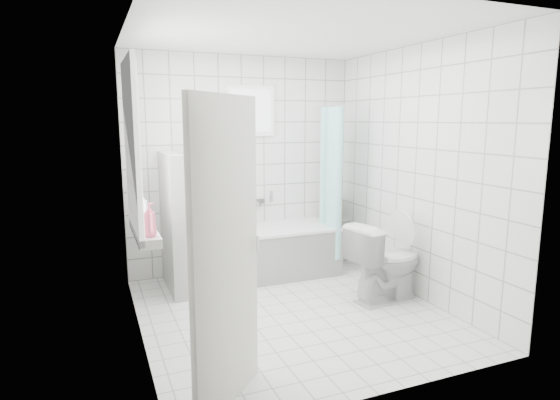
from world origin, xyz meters
name	(u,v)px	position (x,y,z in m)	size (l,w,h in m)	color
ground	(291,312)	(0.00, 0.00, 0.00)	(3.00, 3.00, 0.00)	white
ceiling	(292,33)	(0.00, 0.00, 2.60)	(3.00, 3.00, 0.00)	white
wall_back	(242,165)	(0.00, 1.50, 1.30)	(2.80, 0.02, 2.60)	white
wall_front	(387,207)	(0.00, -1.50, 1.30)	(2.80, 0.02, 2.60)	white
wall_left	(134,188)	(-1.40, 0.00, 1.30)	(0.02, 3.00, 2.60)	white
wall_right	(415,173)	(1.40, 0.00, 1.30)	(0.02, 3.00, 2.60)	white
window_left	(135,149)	(-1.35, 0.30, 1.60)	(0.01, 0.90, 1.40)	white
window_back	(251,111)	(0.10, 1.46, 1.95)	(0.50, 0.01, 0.50)	white
window_sill	(144,231)	(-1.31, 0.30, 0.86)	(0.18, 1.02, 0.08)	white
door	(226,257)	(-0.97, -1.20, 1.00)	(0.04, 0.80, 2.00)	silver
bathtub	(259,252)	(0.07, 1.12, 0.29)	(1.88, 0.77, 0.58)	white
partition_wall	(173,222)	(-0.93, 1.07, 0.75)	(0.15, 0.85, 1.50)	white
tiled_ledge	(334,239)	(1.22, 1.38, 0.28)	(0.40, 0.24, 0.55)	white
toilet	(386,262)	(1.03, -0.08, 0.41)	(0.46, 0.80, 0.82)	white
curtain_rod	(328,107)	(0.95, 1.10, 2.00)	(0.02, 0.02, 0.80)	silver
shower_curtain	(332,183)	(0.95, 0.97, 1.10)	(0.14, 0.48, 1.78)	#46D0CB
tub_faucet	(257,201)	(0.17, 1.46, 0.85)	(0.18, 0.06, 0.06)	silver
sill_bottles	(145,213)	(-1.30, 0.26, 1.04)	(0.15, 0.77, 0.29)	pink
ledge_bottles	(335,210)	(1.21, 1.35, 0.68)	(0.19, 0.19, 0.28)	yellow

